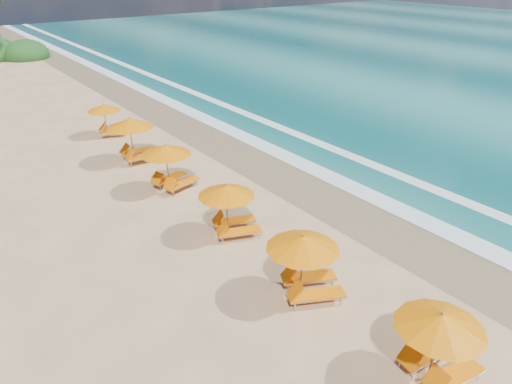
{
  "coord_description": "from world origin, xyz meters",
  "views": [
    {
      "loc": [
        -10.44,
        -13.91,
        9.89
      ],
      "look_at": [
        0.0,
        0.0,
        1.2
      ],
      "focal_mm": 32.35,
      "sensor_mm": 36.0,
      "label": 1
    }
  ],
  "objects": [
    {
      "name": "surf_foam",
      "position": [
        6.7,
        0.0,
        0.03
      ],
      "size": [
        4.0,
        160.0,
        0.01
      ],
      "color": "white",
      "rests_on": "ground"
    },
    {
      "name": "station_4",
      "position": [
        -1.61,
        4.64,
        1.34
      ],
      "size": [
        2.95,
        2.84,
        2.39
      ],
      "rotation": [
        0.0,
        0.0,
        0.24
      ],
      "color": "olive",
      "rests_on": "ground"
    },
    {
      "name": "station_3",
      "position": [
        -1.64,
        -0.54,
        1.27
      ],
      "size": [
        2.95,
        2.91,
        2.27
      ],
      "rotation": [
        0.0,
        0.0,
        -0.38
      ],
      "color": "olive",
      "rests_on": "ground"
    },
    {
      "name": "station_1",
      "position": [
        -1.42,
        -9.71,
        1.28
      ],
      "size": [
        2.68,
        2.53,
        2.29
      ],
      "rotation": [
        0.0,
        0.0,
        -0.13
      ],
      "color": "olive",
      "rests_on": "ground"
    },
    {
      "name": "station_6",
      "position": [
        -1.13,
        13.95,
        1.17
      ],
      "size": [
        2.71,
        2.67,
        2.09
      ],
      "rotation": [
        0.0,
        0.0,
        -0.38
      ],
      "color": "olive",
      "rests_on": "ground"
    },
    {
      "name": "station_5",
      "position": [
        -1.49,
        8.96,
        1.42
      ],
      "size": [
        2.92,
        2.75,
        2.54
      ],
      "rotation": [
        0.0,
        0.0,
        -0.11
      ],
      "color": "olive",
      "rests_on": "ground"
    },
    {
      "name": "wet_sand",
      "position": [
        4.0,
        0.0,
        0.01
      ],
      "size": [
        4.0,
        160.0,
        0.01
      ],
      "primitive_type": "cube",
      "color": "#7D674A",
      "rests_on": "ground"
    },
    {
      "name": "ground",
      "position": [
        0.0,
        0.0,
        0.0
      ],
      "size": [
        160.0,
        160.0,
        0.0
      ],
      "primitive_type": "plane",
      "color": "tan",
      "rests_on": "ground"
    },
    {
      "name": "station_2",
      "position": [
        -1.84,
        -5.19,
        1.34
      ],
      "size": [
        3.16,
        3.16,
        2.39
      ],
      "rotation": [
        0.0,
        0.0,
        -0.48
      ],
      "color": "olive",
      "rests_on": "ground"
    }
  ]
}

